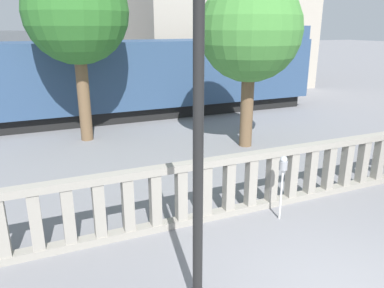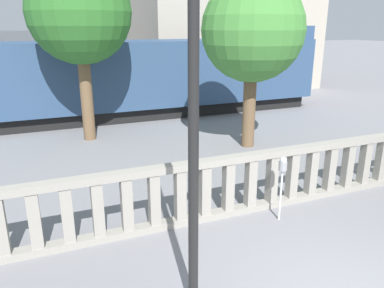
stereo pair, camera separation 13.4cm
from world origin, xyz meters
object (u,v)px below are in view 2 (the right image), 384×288
lamppost (193,94)px  train_far (45,57)px  tree_right (253,31)px  tree_left (79,13)px  parking_meter (283,170)px

lamppost → train_far: lamppost is taller
tree_right → lamppost: bearing=-126.0°
lamppost → train_far: 23.32m
tree_left → tree_right: 5.52m
tree_left → tree_right: tree_left is taller
tree_left → lamppost: bearing=-88.6°
lamppost → tree_left: tree_left is taller
lamppost → train_far: size_ratio=0.21×
lamppost → parking_meter: size_ratio=4.00×
lamppost → tree_left: bearing=91.4°
parking_meter → tree_right: tree_right is taller
parking_meter → tree_left: tree_left is taller
tree_left → tree_right: (4.74, -2.78, -0.54)m
lamppost → parking_meter: 3.62m
parking_meter → train_far: (-3.66, 21.64, 0.74)m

